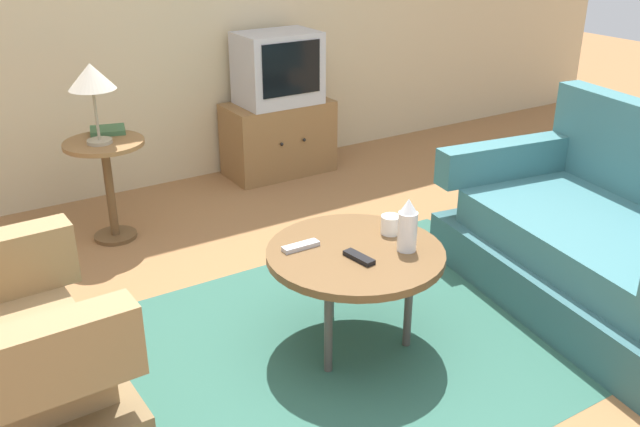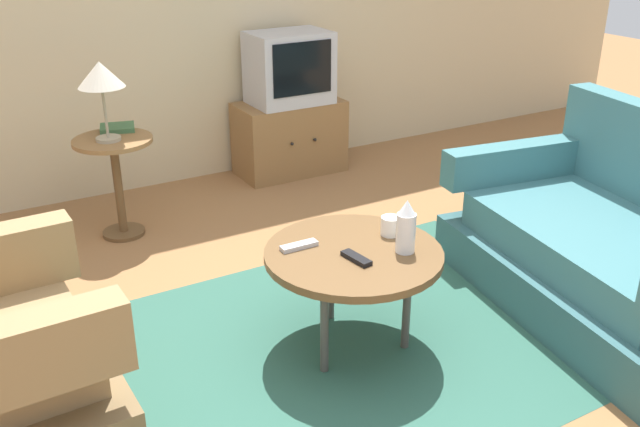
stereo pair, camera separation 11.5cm
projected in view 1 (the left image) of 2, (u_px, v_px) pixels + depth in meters
The scene contains 13 objects.
ground_plane at pixel (340, 358), 3.06m from camera, with size 16.00×16.00×0.00m, color olive.
area_rug at pixel (353, 342), 3.17m from camera, with size 2.35×1.74×0.00m, color #2D5B4C.
couch at pixel (609, 244), 3.42m from camera, with size 1.15×1.68×0.90m.
coffee_table at pixel (355, 257), 3.00m from camera, with size 0.77×0.77×0.47m.
side_table at pixel (107, 170), 4.00m from camera, with size 0.45×0.45×0.60m.
tv_stand at pixel (278, 138), 5.09m from camera, with size 0.76×0.43×0.53m.
television at pixel (278, 68), 4.87m from camera, with size 0.55×0.39×0.50m.
table_lamp at pixel (91, 79), 3.75m from camera, with size 0.26×0.26×0.44m.
vase at pixel (408, 226), 2.94m from camera, with size 0.08×0.08×0.24m.
mug at pixel (391, 224), 3.12m from camera, with size 0.13×0.09×0.08m.
tv_remote_dark at pixel (359, 257), 2.90m from camera, with size 0.07×0.16×0.02m.
tv_remote_silver at pixel (301, 246), 2.99m from camera, with size 0.17×0.05×0.02m.
book at pixel (108, 130), 4.07m from camera, with size 0.23×0.21×0.03m.
Camera 1 is at (-1.43, -2.10, 1.82)m, focal length 39.28 mm.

